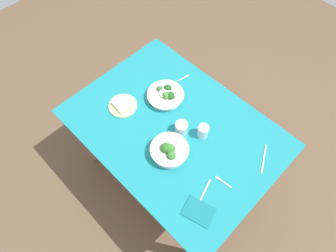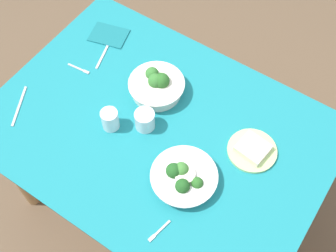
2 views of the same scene
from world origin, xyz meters
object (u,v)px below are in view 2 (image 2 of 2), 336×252
Objects in this scene: fork_by_far_bowl at (158,232)px; table_knife_left at (104,52)px; broccoli_bowl_near at (183,177)px; fork_by_near_bowl at (80,69)px; broccoli_bowl_far at (157,86)px; water_glass_center at (145,120)px; bread_side_plate at (252,150)px; napkin_folded_upper at (109,35)px; water_glass_side at (110,119)px; table_knife_right at (19,106)px.

table_knife_left is (-0.68, 0.55, -0.00)m from fork_by_far_bowl.
fork_by_near_bowl is (-0.67, 0.20, -0.03)m from broccoli_bowl_near.
water_glass_center is (0.06, -0.17, 0.00)m from broccoli_bowl_far.
broccoli_bowl_near is 1.30× the size of bread_side_plate.
napkin_folded_upper is (-0.43, 0.31, -0.04)m from water_glass_center.
water_glass_side is 0.50m from napkin_folded_upper.
water_glass_side is at bearing -146.14° from water_glass_center.
napkin_folded_upper is (-0.69, 0.43, -0.03)m from broccoli_bowl_near.
broccoli_bowl_near is 0.29m from water_glass_center.
broccoli_bowl_far is 1.18× the size of table_knife_right.
broccoli_bowl_near is 2.31× the size of fork_by_near_bowl.
broccoli_bowl_near is at bearing -24.60° from water_glass_center.
bread_side_plate is at bearing -96.37° from table_knife_right.
napkin_folded_upper is at bearing 88.04° from fork_by_near_bowl.
broccoli_bowl_near is at bearing -121.32° from bread_side_plate.
table_knife_left is at bearing 71.38° from fork_by_near_bowl.
broccoli_bowl_far is 2.16× the size of fork_by_near_bowl.
water_glass_side reaches higher than table_knife_right.
table_knife_right is (-0.79, 0.12, -0.00)m from fork_by_far_bowl.
water_glass_center is 0.77× the size of fork_by_near_bowl.
water_glass_center is at bearing 155.40° from broccoli_bowl_near.
bread_side_plate is 1.17× the size of napkin_folded_upper.
broccoli_bowl_near is 2.43× the size of fork_by_far_bowl.
table_knife_right is at bearing -172.67° from broccoli_bowl_near.
broccoli_bowl_near is 0.38m from water_glass_side.
table_knife_right is at bearing -158.78° from bread_side_plate.
broccoli_bowl_near is at bearing -31.81° from napkin_folded_upper.
water_glass_side is (-0.53, -0.21, 0.03)m from bread_side_plate.
broccoli_bowl_far is 0.43m from broccoli_bowl_near.
fork_by_near_bowl is at bearing 152.55° from water_glass_side.
water_glass_side is at bearing -97.36° from table_knife_right.
water_glass_center is at bearing -136.38° from table_knife_left.
water_glass_side is 0.49m from fork_by_far_bowl.
water_glass_center is (-0.42, -0.14, 0.03)m from bread_side_plate.
table_knife_left is at bearing -117.70° from fork_by_far_bowl.
water_glass_center is at bearing -161.83° from bread_side_plate.
broccoli_bowl_far is at bearing 137.98° from broccoli_bowl_near.
napkin_folded_upper reaches higher than table_knife_right.
fork_by_near_bowl is at bearing 169.49° from water_glass_center.
fork_by_far_bowl is at bearing -32.18° from water_glass_side.
fork_by_far_bowl is 0.82m from fork_by_near_bowl.
fork_by_near_bowl is at bearing 150.50° from table_knife_left.
fork_by_far_bowl is 0.80m from table_knife_right.
fork_by_near_bowl is 0.66× the size of napkin_folded_upper.
fork_by_near_bowl is (-0.29, 0.15, -0.04)m from water_glass_side.
napkin_folded_upper is at bearing 168.61° from bread_side_plate.
broccoli_bowl_near is 1.28× the size of table_knife_left.
bread_side_plate is at bearing -3.82° from broccoli_bowl_far.
napkin_folded_upper reaches higher than fork_by_near_bowl.
fork_by_near_bowl is at bearing -85.89° from napkin_folded_upper.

